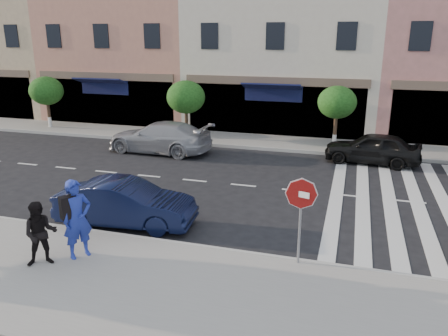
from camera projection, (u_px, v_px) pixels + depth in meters
ground at (210, 227)px, 13.13m from camera, size 120.00×120.00×0.00m
sidewalk_near at (157, 292)px, 9.67m from camera, size 60.00×4.50×0.15m
sidewalk_far at (276, 143)px, 23.18m from camera, size 60.00×3.00×0.15m
building_west_far at (6, 29)px, 33.04m from camera, size 12.00×9.00×12.00m
building_west_mid at (136, 13)px, 29.71m from camera, size 10.00×9.00×14.00m
building_centre at (288, 36)px, 27.24m from camera, size 11.00×9.00×11.00m
street_tree_wa at (46, 91)px, 26.22m from camera, size 2.00×2.00×3.05m
street_tree_wb at (186, 97)px, 23.73m from camera, size 2.10×2.10×3.06m
street_tree_c at (337, 103)px, 21.51m from camera, size 1.90×1.90×3.04m
stop_sign at (301, 201)px, 10.30m from camera, size 0.75×0.26×2.20m
photographer at (77, 219)px, 10.83m from camera, size 0.82×0.88×2.03m
walker at (41, 234)px, 10.49m from camera, size 0.99×0.94×1.62m
car_near_mid at (126, 203)px, 13.13m from camera, size 4.29×1.84×1.38m
car_far_left at (159, 137)px, 21.37m from camera, size 5.34×2.46×1.51m
car_far_mid at (372, 148)px, 19.51m from camera, size 4.28×2.07×1.41m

